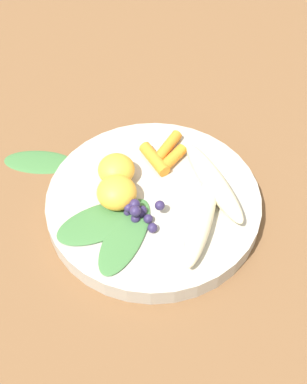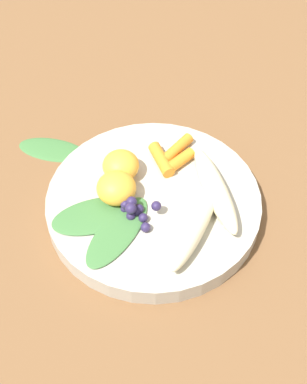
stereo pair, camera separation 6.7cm
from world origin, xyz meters
name	(u,v)px [view 1 (the left image)]	position (x,y,z in m)	size (l,w,h in m)	color
ground_plane	(154,209)	(0.00, 0.00, 0.00)	(2.40, 2.40, 0.00)	brown
bowl	(154,203)	(0.00, 0.00, 0.01)	(0.29, 0.29, 0.03)	#B2AD9E
banana_peeled_left	(213,182)	(-0.08, -0.02, 0.04)	(0.15, 0.03, 0.03)	beige
banana_peeled_right	(201,218)	(-0.06, 0.04, 0.04)	(0.15, 0.03, 0.03)	beige
orange_segment_near	(117,192)	(0.05, 0.01, 0.05)	(0.05, 0.05, 0.04)	#F4A833
orange_segment_far	(116,169)	(0.05, -0.03, 0.05)	(0.05, 0.05, 0.04)	#F4A833
carrot_front	(173,158)	(-0.03, -0.06, 0.04)	(0.02, 0.02, 0.05)	orange
carrot_mid_left	(168,147)	(-0.02, -0.09, 0.04)	(0.02, 0.02, 0.06)	orange
carrot_mid_right	(152,159)	(0.00, -0.06, 0.04)	(0.02, 0.02, 0.06)	orange
blueberry_pile	(140,212)	(0.02, 0.03, 0.04)	(0.05, 0.04, 0.03)	#2D234C
kale_leaf_left	(100,223)	(0.07, 0.05, 0.03)	(0.11, 0.06, 0.01)	#3D7038
kale_leaf_right	(125,235)	(0.03, 0.06, 0.03)	(0.12, 0.05, 0.01)	#3D7038
kale_leaf_stray	(39,161)	(0.17, -0.08, 0.00)	(0.11, 0.05, 0.01)	#3D7038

